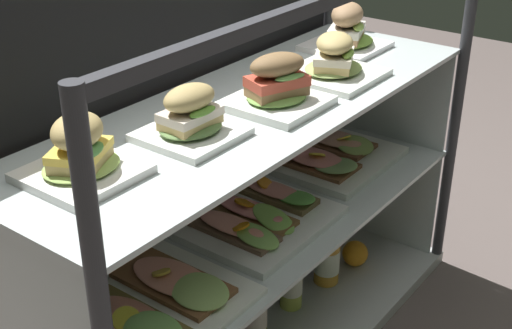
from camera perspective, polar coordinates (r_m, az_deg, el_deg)
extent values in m
cylinder|color=#333338|center=(1.99, 15.93, 3.64)|extent=(0.03, 0.03, 0.95)
cylinder|color=#333338|center=(2.16, 5.67, 6.38)|extent=(0.03, 0.03, 0.95)
cube|color=black|center=(1.69, -5.95, 1.07)|extent=(1.23, 0.01, 0.91)
cube|color=silver|center=(2.17, 9.77, -1.80)|extent=(0.01, 0.39, 0.33)
cube|color=silver|center=(1.63, 0.00, -4.83)|extent=(1.24, 0.40, 0.01)
cube|color=silver|center=(1.20, -18.17, -10.82)|extent=(0.01, 0.39, 0.28)
cube|color=silver|center=(2.03, 10.46, 6.07)|extent=(0.01, 0.39, 0.28)
cube|color=silver|center=(1.49, 0.00, 4.88)|extent=(1.24, 0.40, 0.01)
cube|color=white|center=(1.21, -13.97, -0.69)|extent=(0.18, 0.18, 0.02)
ellipsoid|color=#98BA5A|center=(1.21, -14.04, -0.09)|extent=(0.14, 0.12, 0.01)
cube|color=#D6B56C|center=(1.20, -14.10, 0.39)|extent=(0.12, 0.11, 0.02)
cube|color=yellow|center=(1.20, -14.19, 1.12)|extent=(0.13, 0.12, 0.01)
ellipsoid|color=#539646|center=(1.17, -13.14, 1.18)|extent=(0.07, 0.05, 0.02)
ellipsoid|color=tan|center=(1.18, -14.38, 2.68)|extent=(0.13, 0.12, 0.06)
cube|color=white|center=(1.33, -5.32, 2.46)|extent=(0.17, 0.17, 0.01)
ellipsoid|color=#5F8245|center=(1.32, -5.35, 3.07)|extent=(0.13, 0.11, 0.02)
cube|color=tan|center=(1.32, -5.37, 3.46)|extent=(0.11, 0.07, 0.02)
cube|color=beige|center=(1.31, -5.40, 4.12)|extent=(0.11, 0.08, 0.02)
ellipsoid|color=#619D34|center=(1.29, -4.37, 4.31)|extent=(0.07, 0.03, 0.01)
ellipsoid|color=tan|center=(1.30, -5.46, 5.44)|extent=(0.12, 0.08, 0.05)
cube|color=white|center=(1.47, 1.70, 5.05)|extent=(0.19, 0.19, 0.02)
ellipsoid|color=#7AB24E|center=(1.46, 1.71, 5.61)|extent=(0.14, 0.12, 0.01)
cube|color=#997247|center=(1.46, 1.72, 6.04)|extent=(0.14, 0.11, 0.02)
cube|color=#CD4D37|center=(1.45, 1.73, 6.82)|extent=(0.14, 0.11, 0.02)
ellipsoid|color=#679D49|center=(1.43, 2.77, 7.11)|extent=(0.08, 0.05, 0.01)
ellipsoid|color=brown|center=(1.44, 1.75, 8.13)|extent=(0.14, 0.11, 0.05)
cube|color=white|center=(1.64, 6.30, 7.30)|extent=(0.20, 0.20, 0.01)
ellipsoid|color=#92AE5B|center=(1.64, 6.33, 7.81)|extent=(0.15, 0.13, 0.02)
cube|color=#E4C578|center=(1.64, 6.35, 8.18)|extent=(0.14, 0.12, 0.02)
cube|color=#EFE3C2|center=(1.63, 6.38, 8.77)|extent=(0.14, 0.13, 0.02)
ellipsoid|color=#8FC54B|center=(1.61, 7.51, 8.94)|extent=(0.08, 0.06, 0.02)
ellipsoid|color=tan|center=(1.62, 6.44, 9.81)|extent=(0.15, 0.13, 0.04)
cube|color=white|center=(1.86, 7.30, 9.55)|extent=(0.19, 0.19, 0.01)
ellipsoid|color=#79A73D|center=(1.85, 7.33, 10.00)|extent=(0.16, 0.13, 0.02)
cube|color=tan|center=(1.85, 7.35, 10.31)|extent=(0.14, 0.12, 0.02)
cube|color=silver|center=(1.85, 7.38, 10.85)|extent=(0.15, 0.12, 0.02)
ellipsoid|color=#9FCA57|center=(1.83, 8.35, 11.04)|extent=(0.08, 0.05, 0.02)
ellipsoid|color=#A17A55|center=(1.84, 7.45, 12.02)|extent=(0.15, 0.12, 0.06)
cube|color=white|center=(1.38, -8.50, -11.24)|extent=(0.34, 0.30, 0.01)
cube|color=brown|center=(1.32, -10.44, -12.68)|extent=(0.12, 0.23, 0.01)
ellipsoid|color=#E69379|center=(1.31, -10.48, -12.26)|extent=(0.10, 0.18, 0.01)
cylinder|color=yellow|center=(1.30, -10.52, -12.31)|extent=(0.07, 0.07, 0.03)
cube|color=brown|center=(1.41, -6.82, -9.51)|extent=(0.12, 0.24, 0.01)
ellipsoid|color=#A1CA6C|center=(1.36, -4.60, -10.24)|extent=(0.11, 0.13, 0.03)
ellipsoid|color=#F3A187|center=(1.40, -6.84, -9.09)|extent=(0.10, 0.19, 0.01)
cylinder|color=yellow|center=(1.40, -7.73, -8.70)|extent=(0.05, 0.05, 0.02)
cube|color=white|center=(1.62, -0.18, -4.47)|extent=(0.34, 0.30, 0.02)
cube|color=brown|center=(1.55, -1.96, -5.38)|extent=(0.08, 0.22, 0.01)
ellipsoid|color=#8FC95F|center=(1.51, 0.04, -5.83)|extent=(0.07, 0.11, 0.03)
ellipsoid|color=#F5A18D|center=(1.54, -1.96, -4.92)|extent=(0.07, 0.18, 0.02)
cylinder|color=orange|center=(1.51, -1.23, -5.07)|extent=(0.04, 0.04, 0.02)
cube|color=brown|center=(1.61, -0.55, -4.02)|extent=(0.08, 0.23, 0.01)
ellipsoid|color=#8AC556|center=(1.57, 1.43, -4.44)|extent=(0.08, 0.12, 0.04)
ellipsoid|color=pink|center=(1.60, -0.55, -3.61)|extent=(0.07, 0.18, 0.02)
cylinder|color=orange|center=(1.61, -0.93, -3.13)|extent=(0.05, 0.05, 0.02)
cube|color=brown|center=(1.69, 1.42, -2.42)|extent=(0.08, 0.22, 0.01)
ellipsoid|color=#61B249|center=(1.65, 3.28, -2.70)|extent=(0.09, 0.12, 0.03)
ellipsoid|color=#E49284|center=(1.68, 1.42, -2.03)|extent=(0.07, 0.18, 0.01)
cylinder|color=orange|center=(1.69, 0.72, -1.52)|extent=(0.05, 0.05, 0.02)
cube|color=white|center=(1.91, 6.06, 0.59)|extent=(0.34, 0.30, 0.02)
cube|color=brown|center=(1.85, 4.63, 0.21)|extent=(0.12, 0.23, 0.01)
ellipsoid|color=#91BC70|center=(1.81, 6.51, -0.07)|extent=(0.12, 0.13, 0.03)
ellipsoid|color=pink|center=(1.84, 4.65, 0.62)|extent=(0.10, 0.19, 0.02)
cylinder|color=yellow|center=(1.82, 5.00, 0.78)|extent=(0.05, 0.06, 0.03)
cube|color=brown|center=(1.96, 6.53, 1.73)|extent=(0.12, 0.20, 0.01)
ellipsoid|color=#98BA5C|center=(1.93, 8.08, 1.58)|extent=(0.13, 0.12, 0.03)
ellipsoid|color=#DEA287|center=(1.95, 6.55, 2.11)|extent=(0.10, 0.16, 0.02)
cylinder|color=yellow|center=(1.93, 7.17, 2.17)|extent=(0.05, 0.05, 0.02)
cylinder|color=#9E2141|center=(1.62, -3.00, -12.54)|extent=(0.03, 0.03, 0.03)
cylinder|color=black|center=(1.61, -3.02, -11.96)|extent=(0.03, 0.03, 0.01)
cylinder|color=#C0D345|center=(1.77, -0.27, -11.79)|extent=(0.06, 0.06, 0.17)
cylinder|color=silver|center=(1.78, -0.27, -12.10)|extent=(0.07, 0.07, 0.06)
cylinder|color=#BAD744|center=(1.71, -0.28, -9.10)|extent=(0.03, 0.03, 0.04)
cylinder|color=silver|center=(1.69, -0.28, -8.43)|extent=(0.04, 0.04, 0.01)
cylinder|color=#B8C850|center=(1.87, 2.95, -9.16)|extent=(0.06, 0.06, 0.18)
cylinder|color=white|center=(1.87, 2.94, -9.51)|extent=(0.06, 0.06, 0.07)
cylinder|color=#BACB46|center=(1.80, 3.03, -6.31)|extent=(0.03, 0.03, 0.04)
cylinder|color=#2E76B9|center=(1.79, 3.05, -5.64)|extent=(0.03, 0.03, 0.01)
cylinder|color=gold|center=(1.97, 5.82, -7.29)|extent=(0.07, 0.07, 0.18)
cylinder|color=white|center=(1.98, 5.80, -7.73)|extent=(0.07, 0.07, 0.07)
cylinder|color=gold|center=(1.91, 5.98, -4.52)|extent=(0.03, 0.03, 0.04)
cylinder|color=silver|center=(1.89, 6.02, -3.77)|extent=(0.04, 0.04, 0.01)
sphere|color=orange|center=(2.07, 8.08, -7.19)|extent=(0.08, 0.08, 0.08)
sphere|color=orange|center=(2.16, 6.50, -5.56)|extent=(0.07, 0.07, 0.07)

